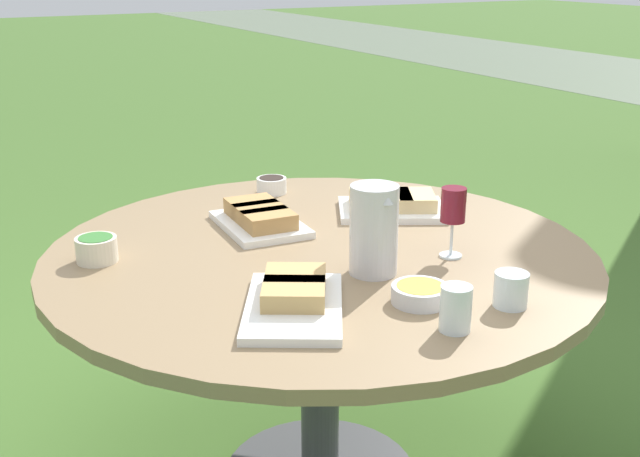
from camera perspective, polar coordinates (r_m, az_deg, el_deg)
name	(u,v)px	position (r m, az deg, el deg)	size (l,w,h in m)	color
dining_table	(320,282)	(2.19, 0.00, -3.80)	(1.48, 1.48, 0.72)	#4C4C51
water_pitcher	(374,230)	(1.97, 3.85, -0.08)	(0.13, 0.12, 0.23)	silver
wine_glass	(453,208)	(2.09, 9.45, 1.45)	(0.07, 0.07, 0.19)	silver
platter_bread_main	(294,297)	(1.80, -1.85, -4.90)	(0.41, 0.36, 0.06)	white
platter_charcuterie	(260,218)	(2.33, -4.29, 0.76)	(0.33, 0.23, 0.07)	white
platter_sandwich_side	(392,204)	(2.46, 5.15, 1.74)	(0.36, 0.39, 0.06)	white
bowl_fries	(420,293)	(1.84, 7.12, -4.58)	(0.13, 0.13, 0.04)	silver
bowl_salad	(96,248)	(2.14, -15.61, -1.33)	(0.11, 0.11, 0.07)	beige
bowl_olives	(272,184)	(2.67, -3.47, 3.15)	(0.10, 0.10, 0.05)	white
cup_water_near	(511,290)	(1.85, 13.42, -4.25)	(0.08, 0.08, 0.08)	silver
cup_water_far	(456,309)	(1.71, 9.62, -5.63)	(0.07, 0.07, 0.10)	silver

